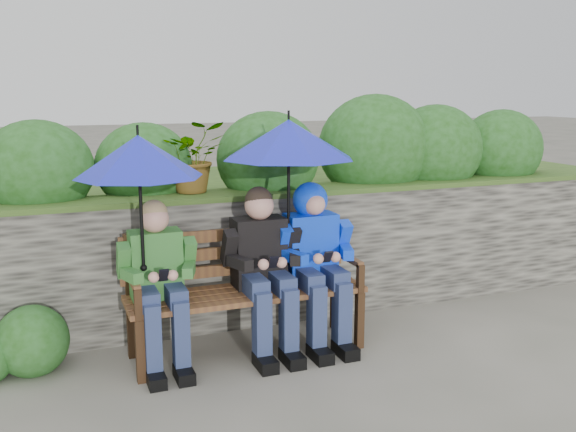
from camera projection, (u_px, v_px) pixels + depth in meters
name	position (u px, v px, depth m)	size (l,w,h in m)	color
ground	(293.00, 353.00, 4.45)	(60.00, 60.00, 0.00)	#616154
garden_backdrop	(218.00, 222.00, 5.76)	(8.02, 2.83, 1.87)	#2F2D29
park_bench	(244.00, 282.00, 4.43)	(1.63, 0.48, 0.86)	#342012
boy_left	(159.00, 277.00, 4.13)	(0.50, 0.58, 1.10)	#306423
boy_middle	(264.00, 263.00, 4.37)	(0.54, 0.62, 1.15)	black
boy_right	(315.00, 251.00, 4.51)	(0.54, 0.65, 1.15)	#0010E2
umbrella_left	(139.00, 156.00, 3.93)	(0.80, 0.80, 0.92)	#1923CB
umbrella_right	(289.00, 139.00, 4.35)	(0.92, 0.92, 0.97)	#1923CB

